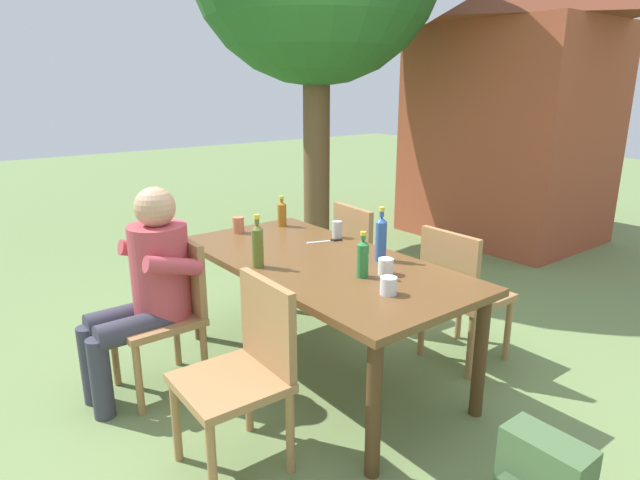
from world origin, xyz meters
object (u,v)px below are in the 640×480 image
Objects in this scene: cup_white at (386,266)px; cup_terracotta at (238,225)px; brick_kiosk at (510,103)px; cup_glass at (388,286)px; bottle_blue at (381,238)px; bottle_green at (363,258)px; bottle_amber at (282,213)px; chair_near_right at (246,366)px; dining_table at (320,273)px; chair_far_left at (365,256)px; table_knife at (327,241)px; chair_near_left at (169,306)px; person_in_white_shirt at (147,283)px; cup_steel at (337,229)px; chair_far_right at (459,289)px; bottle_olive at (258,245)px.

cup_terracotta is at bearing -170.77° from cup_white.
cup_glass is at bearing -63.73° from brick_kiosk.
bottle_blue is 1.09m from cup_terracotta.
bottle_green is 1.17m from bottle_amber.
chair_near_right is at bearing -69.68° from brick_kiosk.
bottle_blue is at bearing 18.33° from cup_terracotta.
cup_terracotta is (-0.81, -0.07, 0.13)m from dining_table.
chair_far_left is 0.57m from table_knife.
cup_glass is at bearing 33.48° from chair_near_left.
bottle_amber is 1.99× the size of cup_terracotta.
person_in_white_shirt is 1.26m from cup_steel.
table_knife is (0.04, -0.11, -0.05)m from cup_steel.
bottle_blue is 3.66m from brick_kiosk.
chair_far_left is at bearing 136.29° from bottle_green.
bottle_green is at bearing 3.53° from cup_terracotta.
brick_kiosk reaches higher than bottle_blue.
cup_steel is (-0.73, -0.38, 0.29)m from chair_far_right.
chair_far_left and chair_far_right have the same top height.
bottle_green reaches higher than chair_far_right.
chair_far_right is 7.87× the size of cup_terracotta.
dining_table is 0.89m from chair_far_left.
bottle_blue reaches higher than table_knife.
person_in_white_shirt is 0.89m from cup_terracotta.
bottle_olive is 0.76m from cup_steel.
chair_far_right reaches higher than table_knife.
dining_table is 17.00× the size of cup_steel.
chair_far_right is at bearing 60.77° from dining_table.
chair_near_right is (0.86, -1.52, 0.00)m from chair_far_left.
bottle_olive reaches higher than chair_near_right.
cup_white is at bearing -91.43° from chair_far_right.
chair_far_left reaches higher than cup_glass.
bottle_olive is 0.95× the size of bottle_blue.
bottle_green is at bearing -29.83° from cup_steel.
cup_glass is 0.03× the size of brick_kiosk.
chair_near_left is at bearing -89.77° from chair_far_left.
brick_kiosk is at bearing 110.32° from chair_near_right.
cup_glass is at bearing 37.45° from person_in_white_shirt.
person_in_white_shirt is (-0.43, -0.87, 0.01)m from dining_table.
person_in_white_shirt is 13.59× the size of cup_glass.
table_knife is at bearing 168.07° from cup_white.
table_knife is at bearing 82.05° from person_in_white_shirt.
chair_near_right reaches higher than cup_terracotta.
dining_table is 17.10× the size of cup_terracotta.
cup_white is 0.37× the size of table_knife.
brick_kiosk reaches higher than chair_near_left.
cup_steel is (-0.53, 0.11, -0.08)m from bottle_blue.
bottle_amber reaches higher than chair_far_left.
cup_steel is (-0.73, 1.14, 0.29)m from chair_near_right.
chair_far_left is at bearing 54.75° from bottle_amber.
table_knife is at bearing -179.87° from bottle_blue.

